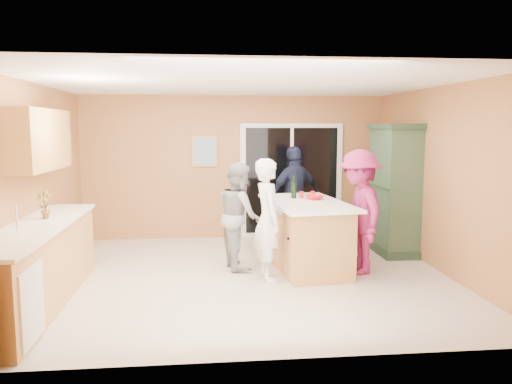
{
  "coord_description": "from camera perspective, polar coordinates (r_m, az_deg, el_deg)",
  "views": [
    {
      "loc": [
        -0.53,
        -6.61,
        2.02
      ],
      "look_at": [
        0.15,
        0.1,
        1.15
      ],
      "focal_mm": 35.0,
      "sensor_mm": 36.0,
      "label": 1
    }
  ],
  "objects": [
    {
      "name": "floor",
      "position": [
        6.93,
        -1.17,
        -9.59
      ],
      "size": [
        5.5,
        5.5,
        0.0
      ],
      "primitive_type": "plane",
      "color": "beige",
      "rests_on": "ground"
    },
    {
      "name": "ceiling",
      "position": [
        6.66,
        -1.23,
        12.34
      ],
      "size": [
        5.5,
        5.0,
        0.1
      ],
      "primitive_type": "cube",
      "color": "white",
      "rests_on": "wall_back"
    },
    {
      "name": "wall_back",
      "position": [
        9.16,
        -2.46,
        2.84
      ],
      "size": [
        5.5,
        0.1,
        2.6
      ],
      "primitive_type": "cube",
      "color": "tan",
      "rests_on": "ground"
    },
    {
      "name": "wall_front",
      "position": [
        4.21,
        1.55,
        -2.52
      ],
      "size": [
        5.5,
        0.1,
        2.6
      ],
      "primitive_type": "cube",
      "color": "tan",
      "rests_on": "ground"
    },
    {
      "name": "wall_left",
      "position": [
        7.01,
        -24.21,
        0.8
      ],
      "size": [
        0.1,
        5.0,
        2.6
      ],
      "primitive_type": "cube",
      "color": "tan",
      "rests_on": "ground"
    },
    {
      "name": "wall_right",
      "position": [
        7.42,
        20.5,
        1.31
      ],
      "size": [
        0.1,
        5.0,
        2.6
      ],
      "primitive_type": "cube",
      "color": "tan",
      "rests_on": "ground"
    },
    {
      "name": "left_cabinet_run",
      "position": [
        6.09,
        -24.19,
        -8.15
      ],
      "size": [
        0.65,
        3.05,
        1.24
      ],
      "color": "tan",
      "rests_on": "floor"
    },
    {
      "name": "upper_cabinets",
      "position": [
        6.73,
        -23.59,
        5.5
      ],
      "size": [
        0.35,
        1.6,
        0.75
      ],
      "primitive_type": "cube",
      "color": "tan",
      "rests_on": "wall_left"
    },
    {
      "name": "sliding_door",
      "position": [
        9.26,
        4.06,
        1.33
      ],
      "size": [
        1.9,
        0.07,
        2.1
      ],
      "color": "silver",
      "rests_on": "floor"
    },
    {
      "name": "framed_picture",
      "position": [
        9.1,
        -5.93,
        4.67
      ],
      "size": [
        0.46,
        0.04,
        0.56
      ],
      "color": "tan",
      "rests_on": "wall_back"
    },
    {
      "name": "kitchen_island",
      "position": [
        7.25,
        5.76,
        -5.14
      ],
      "size": [
        1.21,
        1.96,
        0.98
      ],
      "rotation": [
        0.0,
        0.0,
        0.11
      ],
      "color": "tan",
      "rests_on": "floor"
    },
    {
      "name": "green_hutch",
      "position": [
        8.35,
        15.48,
        0.16
      ],
      "size": [
        0.6,
        1.13,
        2.08
      ],
      "color": "#213624",
      "rests_on": "floor"
    },
    {
      "name": "woman_white",
      "position": [
        6.61,
        1.39,
        -3.18
      ],
      "size": [
        0.45,
        0.63,
        1.62
      ],
      "primitive_type": "imported",
      "rotation": [
        0.0,
        0.0,
        1.68
      ],
      "color": "silver",
      "rests_on": "floor"
    },
    {
      "name": "woman_grey",
      "position": [
        7.2,
        -1.9,
        -2.69
      ],
      "size": [
        0.71,
        0.84,
        1.53
      ],
      "primitive_type": "imported",
      "rotation": [
        0.0,
        0.0,
        1.75
      ],
      "color": "#949496",
      "rests_on": "floor"
    },
    {
      "name": "woman_navy",
      "position": [
        8.58,
        4.46,
        -0.46
      ],
      "size": [
        1.09,
        0.81,
        1.71
      ],
      "primitive_type": "imported",
      "rotation": [
        0.0,
        0.0,
        3.59
      ],
      "color": "#161E31",
      "rests_on": "floor"
    },
    {
      "name": "woman_magenta",
      "position": [
        7.06,
        11.68,
        -2.23
      ],
      "size": [
        0.71,
        1.16,
        1.73
      ],
      "primitive_type": "imported",
      "rotation": [
        0.0,
        0.0,
        -1.5
      ],
      "color": "#9A215D",
      "rests_on": "floor"
    },
    {
      "name": "serving_bowl",
      "position": [
        7.38,
        6.67,
        -0.57
      ],
      "size": [
        0.34,
        0.34,
        0.07
      ],
      "primitive_type": "imported",
      "rotation": [
        0.0,
        0.0,
        0.32
      ],
      "color": "red",
      "rests_on": "kitchen_island"
    },
    {
      "name": "tulip_vase",
      "position": [
        6.46,
        -23.01,
        -1.33
      ],
      "size": [
        0.19,
        0.13,
        0.34
      ],
      "primitive_type": "imported",
      "rotation": [
        0.0,
        0.0,
        -0.07
      ],
      "color": "#9D270F",
      "rests_on": "left_cabinet_run"
    },
    {
      "name": "tumbler_near",
      "position": [
        7.54,
        6.48,
        -0.28
      ],
      "size": [
        0.08,
        0.08,
        0.1
      ],
      "primitive_type": "cylinder",
      "rotation": [
        0.0,
        0.0,
        0.23
      ],
      "color": "red",
      "rests_on": "kitchen_island"
    },
    {
      "name": "tumbler_far",
      "position": [
        7.48,
        5.19,
        -0.31
      ],
      "size": [
        0.08,
        0.08,
        0.1
      ],
      "primitive_type": "cylinder",
      "rotation": [
        0.0,
        0.0,
        -0.26
      ],
      "color": "red",
      "rests_on": "kitchen_island"
    },
    {
      "name": "wine_bottle",
      "position": [
        7.43,
        4.34,
        0.28
      ],
      "size": [
        0.08,
        0.08,
        0.34
      ],
      "rotation": [
        0.0,
        0.0,
        0.01
      ],
      "color": "black",
      "rests_on": "kitchen_island"
    },
    {
      "name": "white_plate",
      "position": [
        7.81,
        6.99,
        -0.33
      ],
      "size": [
        0.24,
        0.24,
        0.01
      ],
      "primitive_type": "cylinder",
      "rotation": [
        0.0,
        0.0,
        0.37
      ],
      "color": "white",
      "rests_on": "kitchen_island"
    }
  ]
}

